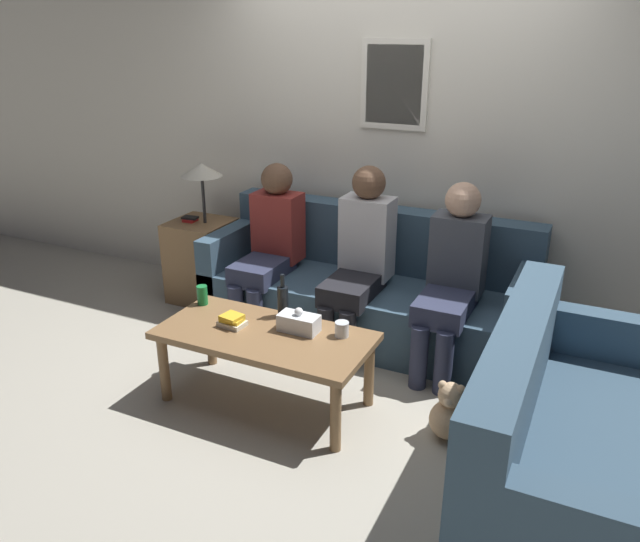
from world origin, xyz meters
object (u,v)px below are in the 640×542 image
(wine_bottle, at_px, (283,301))
(teddy_bear, at_px, (449,414))
(couch_main, at_px, (368,292))
(person_right, at_px, (452,273))
(couch_side, at_px, (564,447))
(person_left, at_px, (270,241))
(drinking_glass, at_px, (342,329))
(coffee_table, at_px, (265,342))
(person_middle, at_px, (360,254))

(wine_bottle, relative_size, teddy_bear, 0.80)
(couch_main, xyz_separation_m, person_right, (0.64, -0.20, 0.33))
(couch_side, bearing_deg, couch_main, 49.33)
(couch_main, distance_m, person_right, 0.75)
(wine_bottle, relative_size, person_left, 0.23)
(couch_side, xyz_separation_m, drinking_glass, (-1.23, 0.28, 0.20))
(couch_side, height_order, teddy_bear, couch_side)
(couch_side, xyz_separation_m, wine_bottle, (-1.65, 0.37, 0.25))
(couch_main, bearing_deg, coffee_table, -99.80)
(person_left, bearing_deg, wine_bottle, -55.17)
(person_left, height_order, person_right, person_right)
(wine_bottle, height_order, person_left, person_left)
(person_right, distance_m, teddy_bear, 0.95)
(drinking_glass, distance_m, person_left, 1.23)
(drinking_glass, xyz_separation_m, teddy_bear, (0.64, -0.02, -0.36))
(couch_main, relative_size, person_right, 1.93)
(couch_main, height_order, person_right, person_right)
(person_left, distance_m, person_right, 1.34)
(couch_side, bearing_deg, teddy_bear, 66.05)
(teddy_bear, bearing_deg, drinking_glass, 178.03)
(person_right, bearing_deg, person_left, 178.35)
(wine_bottle, distance_m, teddy_bear, 1.15)
(couch_main, height_order, wine_bottle, couch_main)
(wine_bottle, relative_size, drinking_glass, 3.12)
(couch_side, distance_m, drinking_glass, 1.28)
(couch_side, bearing_deg, drinking_glass, 77.07)
(person_middle, bearing_deg, person_right, -0.91)
(person_middle, height_order, teddy_bear, person_middle)
(wine_bottle, relative_size, person_right, 0.23)
(coffee_table, distance_m, person_left, 1.11)
(couch_main, xyz_separation_m, drinking_glass, (0.22, -0.96, 0.20))
(drinking_glass, distance_m, person_middle, 0.82)
(coffee_table, bearing_deg, teddy_bear, 7.00)
(couch_main, relative_size, teddy_bear, 6.85)
(drinking_glass, bearing_deg, wine_bottle, 168.56)
(coffee_table, relative_size, person_middle, 1.00)
(person_right, relative_size, teddy_bear, 3.54)
(person_left, distance_m, teddy_bear, 1.83)
(drinking_glass, bearing_deg, teddy_bear, -1.97)
(couch_side, xyz_separation_m, person_left, (-2.15, 1.08, 0.33))
(person_right, bearing_deg, teddy_bear, -74.03)
(wine_bottle, distance_m, person_right, 1.08)
(drinking_glass, bearing_deg, couch_main, 102.87)
(wine_bottle, xyz_separation_m, teddy_bear, (1.06, -0.11, -0.41))
(couch_side, xyz_separation_m, teddy_bear, (-0.59, 0.26, -0.16))
(coffee_table, relative_size, person_left, 1.04)
(coffee_table, height_order, drinking_glass, drinking_glass)
(person_middle, bearing_deg, coffee_table, -102.39)
(couch_side, relative_size, person_right, 1.40)
(drinking_glass, bearing_deg, person_middle, 105.12)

